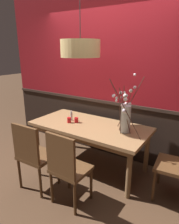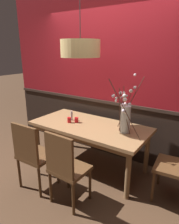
# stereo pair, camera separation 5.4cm
# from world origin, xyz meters

# --- Properties ---
(ground_plane) EXTENTS (24.00, 24.00, 0.00)m
(ground_plane) POSITION_xyz_m (0.00, 0.00, 0.00)
(ground_plane) COLOR #4C3321
(back_wall) EXTENTS (4.47, 0.14, 2.87)m
(back_wall) POSITION_xyz_m (0.00, 0.63, 1.42)
(back_wall) COLOR black
(back_wall) RESTS_ON ground
(dining_table) EXTENTS (1.83, 0.88, 0.73)m
(dining_table) POSITION_xyz_m (0.00, 0.00, 0.65)
(dining_table) COLOR #997047
(dining_table) RESTS_ON ground
(chair_far_side_left) EXTENTS (0.44, 0.40, 0.91)m
(chair_far_side_left) POSITION_xyz_m (-0.29, 0.84, 0.52)
(chair_far_side_left) COLOR brown
(chair_far_side_left) RESTS_ON ground
(chair_far_side_right) EXTENTS (0.46, 0.45, 0.93)m
(chair_far_side_right) POSITION_xyz_m (0.30, 0.87, 0.52)
(chair_far_side_right) COLOR brown
(chair_far_side_right) RESTS_ON ground
(chair_near_side_left) EXTENTS (0.47, 0.43, 0.97)m
(chair_near_side_left) POSITION_xyz_m (-0.31, -0.88, 0.55)
(chair_near_side_left) COLOR brown
(chair_near_side_left) RESTS_ON ground
(chair_near_side_right) EXTENTS (0.43, 0.40, 0.97)m
(chair_near_side_right) POSITION_xyz_m (0.25, -0.87, 0.54)
(chair_near_side_right) COLOR brown
(chair_near_side_right) RESTS_ON ground
(vase_with_blossoms) EXTENTS (0.47, 0.66, 0.80)m
(vase_with_blossoms) POSITION_xyz_m (0.57, 0.04, 0.96)
(vase_with_blossoms) COLOR silver
(vase_with_blossoms) RESTS_ON dining_table
(candle_holder_nearer_center) EXTENTS (0.07, 0.07, 0.08)m
(candle_holder_nearer_center) POSITION_xyz_m (-0.23, -0.03, 0.77)
(candle_holder_nearer_center) COLOR red
(candle_holder_nearer_center) RESTS_ON dining_table
(candle_holder_nearer_edge) EXTENTS (0.07, 0.07, 0.09)m
(candle_holder_nearer_edge) POSITION_xyz_m (-0.33, -0.10, 0.78)
(candle_holder_nearer_edge) COLOR red
(candle_holder_nearer_edge) RESTS_ON dining_table
(condiment_bottle) EXTENTS (0.04, 0.04, 0.16)m
(condiment_bottle) POSITION_xyz_m (-0.37, 0.01, 0.81)
(condiment_bottle) COLOR #ADADB2
(condiment_bottle) RESTS_ON dining_table
(pendant_lamp) EXTENTS (0.55, 0.55, 1.12)m
(pendant_lamp) POSITION_xyz_m (-0.10, -0.08, 1.87)
(pendant_lamp) COLOR tan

